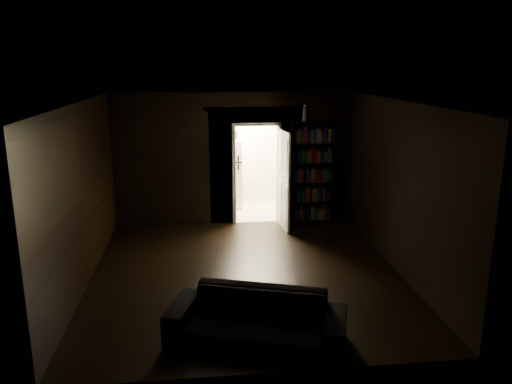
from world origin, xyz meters
TOP-DOWN VIEW (x-y plane):
  - ground at (0.00, 0.00)m, footprint 5.50×5.50m
  - room_walls at (-0.01, 1.07)m, footprint 5.02×5.61m
  - kitchen_alcove at (0.50, 3.87)m, footprint 2.20×1.80m
  - sofa at (-0.06, -2.10)m, footprint 2.36×1.57m
  - bookshelf at (1.68, 2.59)m, footprint 0.94×0.46m
  - refrigerator at (-0.10, 4.03)m, footprint 0.91×0.87m
  - door at (1.01, 2.31)m, footprint 0.13×0.85m
  - figurine at (1.50, 2.67)m, footprint 0.14×0.14m
  - bottles at (-0.08, 3.91)m, footprint 0.63×0.14m

SIDE VIEW (x-z plane):
  - ground at x=0.00m, z-range 0.00..0.00m
  - sofa at x=-0.06m, z-range 0.00..0.84m
  - refrigerator at x=-0.10m, z-range 0.00..1.65m
  - door at x=1.01m, z-range 0.00..2.05m
  - bookshelf at x=1.68m, z-range 0.00..2.20m
  - kitchen_alcove at x=0.50m, z-range -0.09..2.51m
  - room_walls at x=-0.01m, z-range 0.26..3.10m
  - bottles at x=-0.08m, z-range 1.65..1.90m
  - figurine at x=1.50m, z-range 2.20..2.53m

